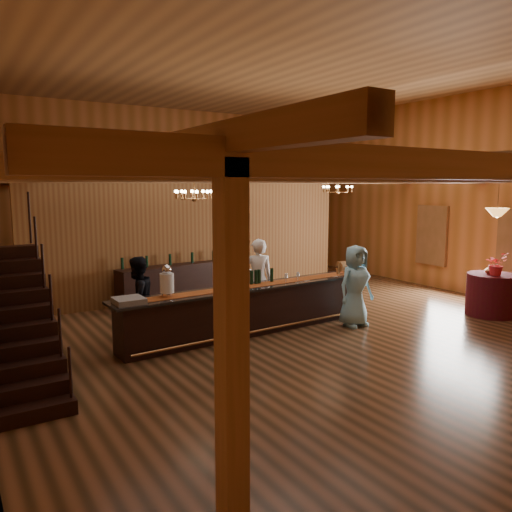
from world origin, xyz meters
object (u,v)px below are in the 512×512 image
chandelier_left (194,194)px  pendant_lamp (497,212)px  beverage_dispenser (167,282)px  backbar_shelf (182,282)px  guest (355,286)px  round_table (492,295)px  chandelier_right (338,189)px  tasting_bar (251,309)px  staff_second (137,298)px  floor_plant (281,263)px  raffle_drum (343,267)px  bartender (258,280)px

chandelier_left → pendant_lamp: 6.86m
beverage_dispenser → backbar_shelf: size_ratio=0.17×
guest → beverage_dispenser: bearing=169.9°
round_table → pendant_lamp: size_ratio=1.25×
chandelier_right → guest: chandelier_right is taller
tasting_bar → staff_second: 2.28m
tasting_bar → chandelier_right: chandelier_right is taller
staff_second → floor_plant: size_ratio=1.28×
round_table → pendant_lamp: bearing=90.0°
round_table → pendant_lamp: pendant_lamp is taller
backbar_shelf → chandelier_right: chandelier_right is taller
raffle_drum → backbar_shelf: raffle_drum is taller
staff_second → floor_plant: staff_second is taller
chandelier_right → guest: bearing=-124.1°
pendant_lamp → floor_plant: pendant_lamp is taller
beverage_dispenser → guest: bearing=-10.2°
pendant_lamp → backbar_shelf: bearing=136.9°
tasting_bar → backbar_shelf: backbar_shelf is taller
tasting_bar → pendant_lamp: 6.09m
tasting_bar → round_table: size_ratio=5.22×
floor_plant → guest: bearing=-106.1°
tasting_bar → chandelier_left: chandelier_left is taller
raffle_drum → chandelier_right: size_ratio=0.42×
tasting_bar → bartender: bartender is taller
chandelier_right → staff_second: bearing=-168.7°
beverage_dispenser → raffle_drum: size_ratio=1.76×
raffle_drum → bartender: bartender is taller
bartender → floor_plant: (2.88, 3.20, -0.28)m
raffle_drum → floor_plant: size_ratio=0.26×
round_table → guest: bearing=162.8°
round_table → chandelier_right: chandelier_right is taller
round_table → pendant_lamp: (0.00, 0.00, 1.92)m
tasting_bar → chandelier_left: (-0.81, 0.88, 2.33)m
chandelier_right → floor_plant: size_ratio=0.62×
raffle_drum → beverage_dispenser: bearing=-178.7°
beverage_dispenser → bartender: bartender is taller
round_table → guest: size_ratio=0.64×
backbar_shelf → staff_second: bearing=-137.2°
round_table → staff_second: (-7.61, 2.57, 0.34)m
guest → pendant_lamp: bearing=-17.1°
chandelier_left → pendant_lamp: size_ratio=0.89×
backbar_shelf → round_table: bearing=-51.8°
round_table → tasting_bar: bearing=162.1°
backbar_shelf → round_table: (5.54, -5.18, -0.01)m
beverage_dispenser → chandelier_left: bearing=42.2°
tasting_bar → round_table: tasting_bar is taller
chandelier_left → chandelier_right: bearing=13.2°
round_table → chandelier_right: 4.75m
round_table → chandelier_right: size_ratio=1.41×
guest → floor_plant: 4.89m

